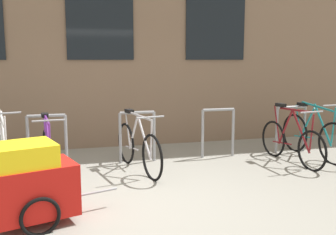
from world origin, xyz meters
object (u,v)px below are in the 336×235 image
bicycle_purple (48,155)px  bicycle_silver (138,147)px  bicycle_white (4,156)px  bicycle_teal (313,136)px  bike_trailer (30,183)px  bicycle_maroon (291,141)px

bicycle_purple → bicycle_silver: size_ratio=0.94×
bicycle_silver → bicycle_white: (-2.02, -0.02, -0.02)m
bicycle_teal → bicycle_white: (-5.28, -0.07, -0.03)m
bicycle_purple → bike_trailer: bearing=-93.9°
bicycle_purple → bicycle_teal: (4.64, 0.16, 0.03)m
bicycle_silver → bicycle_maroon: 2.67m
bike_trailer → bicycle_teal: bearing=20.8°
bicycle_white → bicycle_teal: bearing=0.8°
bicycle_silver → bicycle_white: size_ratio=1.06×
bicycle_purple → bicycle_teal: bearing=2.0°
bicycle_white → bike_trailer: size_ratio=1.14×
bicycle_teal → bicycle_white: bearing=-179.2°
bicycle_purple → bike_trailer: (-0.11, -1.64, 0.10)m
bike_trailer → bicycle_silver: bearing=49.5°
bike_trailer → bicycle_purple: bearing=86.1°
bicycle_teal → bike_trailer: bearing=-159.2°
bicycle_silver → bicycle_maroon: bicycle_maroon is taller
bicycle_purple → bicycle_white: 0.64m
bicycle_teal → bike_trailer: size_ratio=1.22×
bicycle_purple → bicycle_maroon: bearing=-1.1°
bicycle_teal → bicycle_white: bicycle_white is taller
bicycle_teal → bicycle_maroon: bicycle_teal is taller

